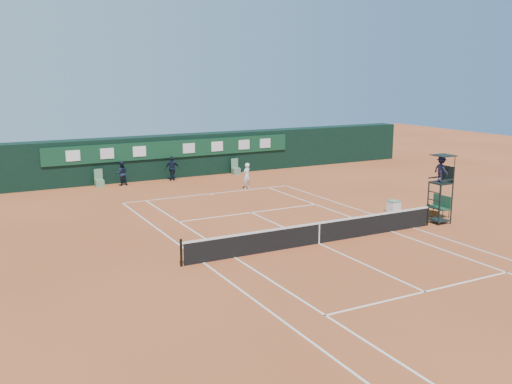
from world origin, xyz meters
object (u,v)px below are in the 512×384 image
at_px(player_bench, 440,205).
at_px(player, 247,176).
at_px(cooler, 394,206).
at_px(umpire_chair, 441,174).
at_px(tennis_net, 319,232).

height_order(player_bench, player, player).
bearing_deg(cooler, player, 113.99).
xyz_separation_m(umpire_chair, player_bench, (1.11, 1.03, -1.86)).
bearing_deg(cooler, umpire_chair, -80.00).
bearing_deg(player, cooler, 87.09).
relative_size(player_bench, player, 0.70).
relative_size(tennis_net, umpire_chair, 3.77).
xyz_separation_m(umpire_chair, cooler, (-0.48, 2.75, -2.13)).
xyz_separation_m(umpire_chair, player, (-4.60, 12.00, -1.61)).
bearing_deg(tennis_net, umpire_chair, 0.90).
distance_m(umpire_chair, player, 12.96).
height_order(umpire_chair, player, umpire_chair).
xyz_separation_m(tennis_net, player, (2.65, 12.12, 0.34)).
xyz_separation_m(tennis_net, cooler, (6.77, 2.86, -0.18)).
distance_m(player_bench, cooler, 2.36).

